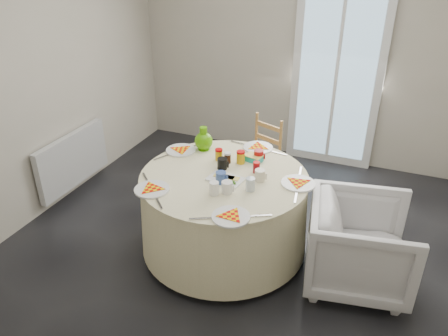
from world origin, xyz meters
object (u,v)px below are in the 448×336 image
at_px(wooden_chair, 258,153).
at_px(green_pitcher, 203,135).
at_px(armchair, 360,241).
at_px(table, 224,212).
at_px(radiator, 73,160).

bearing_deg(wooden_chair, green_pitcher, -95.00).
bearing_deg(wooden_chair, armchair, -18.42).
height_order(table, green_pitcher, green_pitcher).
xyz_separation_m(radiator, armchair, (2.94, -0.28, 0.01)).
xyz_separation_m(table, armchair, (1.12, 0.01, 0.02)).
height_order(table, wooden_chair, wooden_chair).
bearing_deg(table, green_pitcher, 132.95).
bearing_deg(radiator, green_pitcher, 3.39).
distance_m(table, green_pitcher, 0.72).
height_order(wooden_chair, armchair, wooden_chair).
distance_m(wooden_chair, armchair, 1.52).
relative_size(armchair, green_pitcher, 3.68).
xyz_separation_m(table, green_pitcher, (-0.36, 0.38, 0.49)).
distance_m(radiator, table, 1.84).
height_order(radiator, armchair, armchair).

